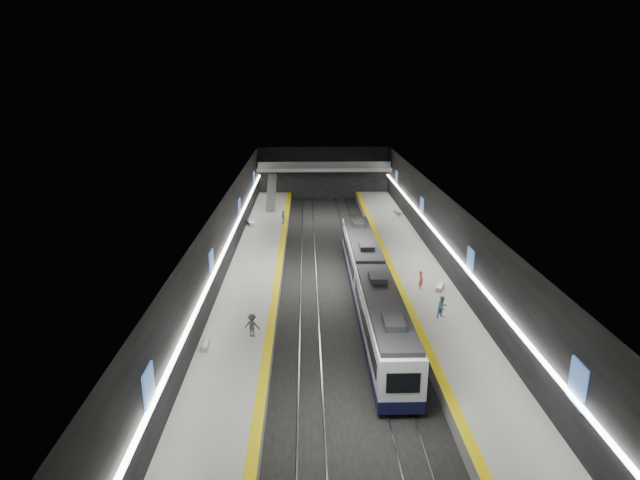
{
  "coord_description": "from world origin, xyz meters",
  "views": [
    {
      "loc": [
        -2.65,
        -46.5,
        18.21
      ],
      "look_at": [
        -1.31,
        5.68,
        2.2
      ],
      "focal_mm": 30.0,
      "sensor_mm": 36.0,
      "label": 1
    }
  ],
  "objects_px": {
    "escalator": "(271,192)",
    "bench_right_near": "(440,287)",
    "train": "(371,283)",
    "passenger_left_a": "(283,217)",
    "passenger_left_b": "(252,326)",
    "passenger_right_a": "(421,280)",
    "passenger_right_b": "(442,307)",
    "bench_left_far": "(250,223)",
    "bench_right_far": "(397,212)",
    "bench_left_near": "(205,344)"
  },
  "relations": [
    {
      "from": "bench_left_near",
      "to": "train",
      "type": "bearing_deg",
      "value": 30.44
    },
    {
      "from": "bench_left_near",
      "to": "passenger_right_a",
      "type": "xyz_separation_m",
      "value": [
        16.39,
        9.55,
        0.63
      ]
    },
    {
      "from": "bench_right_near",
      "to": "passenger_left_a",
      "type": "relative_size",
      "value": 1.05
    },
    {
      "from": "train",
      "to": "passenger_right_b",
      "type": "bearing_deg",
      "value": -39.93
    },
    {
      "from": "train",
      "to": "bench_right_near",
      "type": "relative_size",
      "value": 17.1
    },
    {
      "from": "escalator",
      "to": "passenger_left_b",
      "type": "xyz_separation_m",
      "value": [
        1.04,
        -39.07,
        -1.06
      ]
    },
    {
      "from": "bench_right_near",
      "to": "passenger_left_b",
      "type": "bearing_deg",
      "value": -128.34
    },
    {
      "from": "bench_right_far",
      "to": "passenger_left_b",
      "type": "xyz_separation_m",
      "value": [
        -15.62,
        -34.12,
        0.64
      ]
    },
    {
      "from": "passenger_right_b",
      "to": "passenger_left_b",
      "type": "distance_m",
      "value": 14.08
    },
    {
      "from": "escalator",
      "to": "passenger_right_a",
      "type": "relative_size",
      "value": 4.79
    },
    {
      "from": "passenger_right_a",
      "to": "passenger_right_b",
      "type": "relative_size",
      "value": 0.99
    },
    {
      "from": "bench_right_near",
      "to": "bench_right_far",
      "type": "relative_size",
      "value": 1.1
    },
    {
      "from": "train",
      "to": "passenger_left_a",
      "type": "distance_m",
      "value": 24.28
    },
    {
      "from": "train",
      "to": "escalator",
      "type": "relative_size",
      "value": 3.76
    },
    {
      "from": "bench_right_far",
      "to": "bench_left_near",
      "type": "bearing_deg",
      "value": -123.91
    },
    {
      "from": "passenger_left_b",
      "to": "train",
      "type": "bearing_deg",
      "value": -129.29
    },
    {
      "from": "bench_left_far",
      "to": "passenger_left_b",
      "type": "height_order",
      "value": "passenger_left_b"
    },
    {
      "from": "train",
      "to": "passenger_left_b",
      "type": "bearing_deg",
      "value": -142.96
    },
    {
      "from": "bench_right_far",
      "to": "passenger_right_b",
      "type": "height_order",
      "value": "passenger_right_b"
    },
    {
      "from": "passenger_right_a",
      "to": "bench_left_far",
      "type": "bearing_deg",
      "value": 26.65
    },
    {
      "from": "escalator",
      "to": "passenger_left_b",
      "type": "bearing_deg",
      "value": -88.47
    },
    {
      "from": "train",
      "to": "passenger_right_a",
      "type": "relative_size",
      "value": 17.99
    },
    {
      "from": "train",
      "to": "escalator",
      "type": "height_order",
      "value": "escalator"
    },
    {
      "from": "passenger_left_a",
      "to": "escalator",
      "type": "bearing_deg",
      "value": -157.33
    },
    {
      "from": "bench_right_far",
      "to": "passenger_left_a",
      "type": "bearing_deg",
      "value": -169.34
    },
    {
      "from": "bench_right_far",
      "to": "passenger_right_a",
      "type": "distance_m",
      "value": 26.08
    },
    {
      "from": "passenger_right_b",
      "to": "train",
      "type": "bearing_deg",
      "value": 110.16
    },
    {
      "from": "bench_left_far",
      "to": "escalator",
      "type": "bearing_deg",
      "value": 60.29
    },
    {
      "from": "escalator",
      "to": "passenger_left_b",
      "type": "relative_size",
      "value": 4.79
    },
    {
      "from": "bench_left_far",
      "to": "bench_right_near",
      "type": "bearing_deg",
      "value": -67.53
    },
    {
      "from": "bench_left_far",
      "to": "passenger_left_b",
      "type": "relative_size",
      "value": 1.15
    },
    {
      "from": "train",
      "to": "passenger_left_b",
      "type": "distance_m",
      "value": 11.23
    },
    {
      "from": "bench_right_far",
      "to": "passenger_right_a",
      "type": "height_order",
      "value": "passenger_right_a"
    },
    {
      "from": "escalator",
      "to": "bench_right_far",
      "type": "distance_m",
      "value": 17.47
    },
    {
      "from": "escalator",
      "to": "bench_left_far",
      "type": "height_order",
      "value": "escalator"
    },
    {
      "from": "passenger_left_b",
      "to": "passenger_right_b",
      "type": "bearing_deg",
      "value": -155.3
    },
    {
      "from": "passenger_right_a",
      "to": "passenger_right_b",
      "type": "bearing_deg",
      "value": 173.53
    },
    {
      "from": "train",
      "to": "bench_left_far",
      "type": "relative_size",
      "value": 15.59
    },
    {
      "from": "train",
      "to": "bench_right_far",
      "type": "height_order",
      "value": "train"
    },
    {
      "from": "escalator",
      "to": "bench_left_near",
      "type": "relative_size",
      "value": 4.84
    },
    {
      "from": "bench_left_far",
      "to": "bench_right_far",
      "type": "distance_m",
      "value": 19.33
    },
    {
      "from": "bench_right_near",
      "to": "train",
      "type": "bearing_deg",
      "value": -143.64
    },
    {
      "from": "bench_right_near",
      "to": "passenger_left_a",
      "type": "xyz_separation_m",
      "value": [
        -14.07,
        21.48,
        0.62
      ]
    },
    {
      "from": "bench_left_near",
      "to": "passenger_left_b",
      "type": "distance_m",
      "value": 3.41
    },
    {
      "from": "train",
      "to": "bench_left_far",
      "type": "distance_m",
      "value": 25.37
    },
    {
      "from": "passenger_right_a",
      "to": "passenger_left_b",
      "type": "height_order",
      "value": "same"
    },
    {
      "from": "escalator",
      "to": "bench_right_near",
      "type": "xyz_separation_m",
      "value": [
        16.07,
        -30.87,
        -1.69
      ]
    },
    {
      "from": "passenger_right_a",
      "to": "train",
      "type": "bearing_deg",
      "value": 96.15
    },
    {
      "from": "escalator",
      "to": "bench_left_far",
      "type": "bearing_deg",
      "value": -101.34
    },
    {
      "from": "passenger_right_a",
      "to": "passenger_left_a",
      "type": "distance_m",
      "value": 24.84
    }
  ]
}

